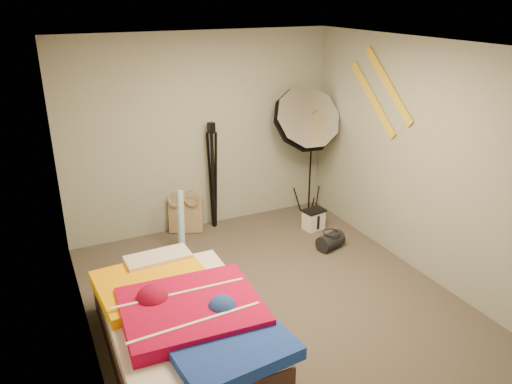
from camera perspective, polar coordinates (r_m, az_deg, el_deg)
floor at (r=5.19m, az=1.89°, el=-12.22°), size 4.00×4.00×0.00m
ceiling at (r=4.32m, az=2.32°, el=16.40°), size 4.00×4.00×0.00m
wall_back at (r=6.36m, az=-6.29°, el=6.62°), size 3.50×0.00×3.50m
wall_front at (r=3.17m, az=19.32°, el=-11.18°), size 3.50×0.00×3.50m
wall_left at (r=4.16m, az=-19.87°, el=-3.04°), size 0.00×4.00×4.00m
wall_right at (r=5.60m, az=18.23°, el=3.49°), size 0.00×4.00×4.00m
tote_bag at (r=6.54m, az=-8.01°, el=-2.67°), size 0.47×0.35×0.45m
wrapping_roll at (r=6.04m, az=-8.58°, el=-3.25°), size 0.16×0.23×0.74m
camera_case at (r=6.60m, az=6.60°, el=-3.20°), size 0.28×0.22×0.25m
duffel_bag at (r=6.15m, az=8.51°, el=-5.56°), size 0.37×0.29×0.20m
wall_stripe_upper at (r=5.85m, az=14.88°, el=11.73°), size 0.02×0.91×0.78m
wall_stripe_lower at (r=6.08m, az=13.19°, el=10.31°), size 0.02×0.91×0.78m
bed at (r=4.50m, az=-8.30°, el=-14.40°), size 1.30×1.98×0.53m
photo_umbrella at (r=6.59m, az=5.63°, el=8.16°), size 1.15×0.89×1.89m
camera_tripod at (r=6.40m, az=-4.97°, el=2.67°), size 0.09×0.09×1.42m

